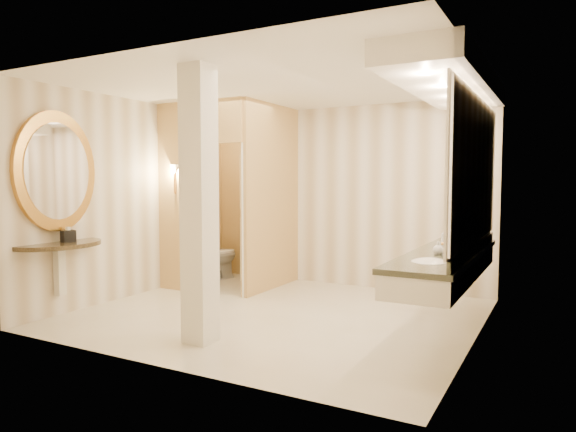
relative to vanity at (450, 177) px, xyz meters
name	(u,v)px	position (x,y,z in m)	size (l,w,h in m)	color
floor	(277,314)	(-1.98, -0.03, -1.63)	(4.50, 4.50, 0.00)	silver
ceiling	(277,85)	(-1.98, -0.03, 1.07)	(4.50, 4.50, 0.00)	white
wall_back	(342,196)	(-1.98, 1.97, -0.28)	(4.50, 0.02, 2.70)	white
wall_front	(159,210)	(-1.98, -2.03, -0.28)	(4.50, 0.02, 2.70)	white
wall_left	(136,198)	(-4.23, -0.03, -0.28)	(0.02, 4.00, 2.70)	white
wall_right	(478,206)	(0.27, -0.03, -0.28)	(0.02, 4.00, 2.70)	white
toilet_closet	(242,195)	(-3.11, 0.93, -0.24)	(1.50, 1.55, 2.70)	tan
wall_sconce	(174,171)	(-3.90, 0.40, 0.10)	(0.14, 0.14, 0.42)	#C98D40
vanity	(450,177)	(0.00, 0.00, 0.00)	(0.75, 2.79, 2.09)	silver
console_shelf	(56,202)	(-4.19, -1.33, -0.28)	(1.07, 1.07, 1.99)	black
pillar	(199,206)	(-2.12, -1.32, -0.28)	(0.27, 0.27, 2.70)	silver
tissue_box	(68,236)	(-4.08, -1.27, -0.68)	(0.14, 0.14, 0.14)	black
toilet	(215,255)	(-3.93, 1.38, -1.24)	(0.43, 0.76, 0.77)	white
soap_bottle_a	(444,244)	(-0.06, 0.07, -0.68)	(0.06, 0.07, 0.14)	beige
soap_bottle_b	(438,248)	(-0.05, -0.25, -0.69)	(0.10, 0.10, 0.13)	silver
soap_bottle_c	(445,238)	(-0.11, 0.33, -0.65)	(0.08, 0.08, 0.21)	#C6B28C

